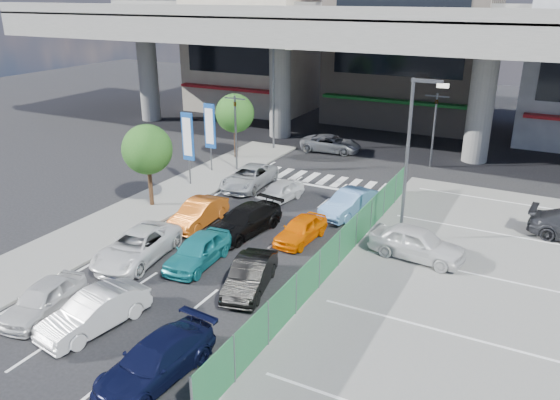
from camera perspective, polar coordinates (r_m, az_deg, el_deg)
The scene contains 30 objects.
ground at distance 25.49m, azimuth -6.81°, elevation -6.26°, with size 120.00×120.00×0.00m, color black.
parking_lot at distance 23.71m, azimuth 19.18°, elevation -9.52°, with size 12.00×28.00×0.06m, color slate.
sidewalk_left at distance 32.32m, azimuth -13.20°, elevation -0.55°, with size 4.00×30.00×0.12m, color slate.
fence_run at distance 23.62m, azimuth 5.28°, elevation -6.05°, with size 0.16×22.00×1.80m, color #205E35, non-canonical shape.
expressway at distance 42.74m, azimuth 10.01°, elevation 16.83°, with size 64.00×14.00×10.75m.
building_west at distance 58.53m, azimuth -2.56°, elevation 15.90°, with size 12.00×10.90×13.00m.
building_center at distance 53.35m, azimuth 13.71°, elevation 15.95°, with size 14.00×10.90×15.00m.
traffic_light_left at distance 36.94m, azimuth -4.70°, elevation 8.90°, with size 1.60×1.24×5.20m.
traffic_light_right at distance 39.11m, azimuth 15.95°, elevation 8.85°, with size 1.60×1.24×5.20m.
street_lamp_right at distance 26.19m, azimuth 13.58°, elevation 5.26°, with size 1.65×0.22×8.00m.
street_lamp_left at distance 41.96m, azimuth -0.48°, elevation 11.57°, with size 1.65×0.22×8.00m.
signboard_near at distance 34.48m, azimuth -9.61°, elevation 6.32°, with size 0.80×0.14×4.70m.
signboard_far at distance 37.07m, azimuth -7.34°, elevation 7.46°, with size 0.80×0.14×4.70m.
tree_near at distance 31.29m, azimuth -13.70°, elevation 5.13°, with size 2.80×2.80×4.80m.
tree_far at distance 39.96m, azimuth -4.74°, elevation 9.01°, with size 2.80×2.80×4.80m.
van_white_back_left at distance 22.93m, azimuth -23.51°, elevation -9.47°, with size 1.53×3.80×1.30m, color silver.
hatch_white_back_mid at distance 21.35m, azimuth -18.80°, elevation -11.00°, with size 1.46×4.19×1.38m, color silver.
minivan_navy_back at distance 18.44m, azimuth -12.86°, elevation -16.03°, with size 1.83×4.50×1.31m, color black.
sedan_white_mid_left at distance 25.86m, azimuth -14.74°, elevation -4.72°, with size 2.29×4.97×1.38m, color silver.
taxi_teal_mid at distance 24.93m, azimuth -8.57°, elevation -5.23°, with size 1.63×4.05×1.38m, color teal.
hatch_black_mid_right at distance 22.71m, azimuth -3.13°, elevation -7.86°, with size 1.39×3.99×1.31m, color black.
taxi_orange_left at distance 29.08m, azimuth -8.51°, elevation -1.36°, with size 1.42×4.06×1.34m, color #BC5413.
sedan_black_mid at distance 27.83m, azimuth -3.75°, elevation -2.17°, with size 1.93×4.76×1.38m, color black.
taxi_orange_right at distance 26.98m, azimuth 2.19°, elevation -3.08°, with size 1.45×3.60×1.23m, color #F86D00.
wagon_silver_front_left at distance 34.42m, azimuth -3.27°, elevation 2.39°, with size 2.20×4.77×1.33m, color #A3A7AA.
sedan_white_front_mid at distance 32.04m, azimuth -0.07°, elevation 0.89°, with size 1.44×3.57×1.22m, color white.
kei_truck_front_right at distance 30.29m, azimuth 7.29°, elevation -0.33°, with size 1.46×4.19×1.38m, color #5481B9.
crossing_wagon_silver at distance 42.48m, azimuth 5.32°, elevation 5.90°, with size 2.12×4.60×1.28m, color gray.
parked_sedan_white at distance 25.85m, azimuth 14.12°, elevation -4.38°, with size 1.77×4.40×1.50m, color silver.
traffic_cone at distance 26.51m, azimuth 12.60°, elevation -4.52°, with size 0.37×0.37×0.72m, color #EB450D.
Camera 1 is at (13.02, -18.61, 11.57)m, focal length 35.00 mm.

